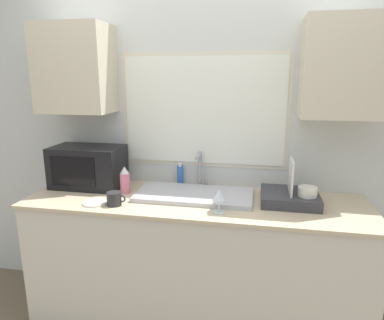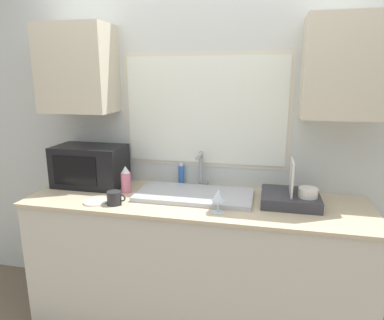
{
  "view_description": "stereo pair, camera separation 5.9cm",
  "coord_description": "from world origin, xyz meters",
  "px_view_note": "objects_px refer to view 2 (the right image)",
  "views": [
    {
      "loc": [
        0.4,
        -1.81,
        1.74
      ],
      "look_at": [
        -0.02,
        0.29,
        1.21
      ],
      "focal_mm": 32.0,
      "sensor_mm": 36.0,
      "label": 1
    },
    {
      "loc": [
        0.45,
        -1.8,
        1.74
      ],
      "look_at": [
        -0.02,
        0.29,
        1.21
      ],
      "focal_mm": 32.0,
      "sensor_mm": 36.0,
      "label": 2
    }
  ],
  "objects_px": {
    "spray_bottle": "(126,180)",
    "wine_glass": "(218,196)",
    "faucet": "(201,167)",
    "mug_near_sink": "(114,198)",
    "dish_rack": "(292,197)",
    "microwave": "(90,166)",
    "soap_bottle": "(181,175)"
  },
  "relations": [
    {
      "from": "mug_near_sink",
      "to": "wine_glass",
      "type": "xyz_separation_m",
      "value": [
        0.67,
        0.01,
        0.06
      ]
    },
    {
      "from": "faucet",
      "to": "mug_near_sink",
      "type": "bearing_deg",
      "value": -136.1
    },
    {
      "from": "dish_rack",
      "to": "wine_glass",
      "type": "distance_m",
      "value": 0.51
    },
    {
      "from": "dish_rack",
      "to": "spray_bottle",
      "type": "xyz_separation_m",
      "value": [
        -1.14,
        -0.02,
        0.04
      ]
    },
    {
      "from": "mug_near_sink",
      "to": "spray_bottle",
      "type": "bearing_deg",
      "value": 95.58
    },
    {
      "from": "microwave",
      "to": "soap_bottle",
      "type": "xyz_separation_m",
      "value": [
        0.66,
        0.17,
        -0.07
      ]
    },
    {
      "from": "soap_bottle",
      "to": "dish_rack",
      "type": "bearing_deg",
      "value": -16.78
    },
    {
      "from": "microwave",
      "to": "soap_bottle",
      "type": "height_order",
      "value": "microwave"
    },
    {
      "from": "faucet",
      "to": "wine_glass",
      "type": "relative_size",
      "value": 1.85
    },
    {
      "from": "faucet",
      "to": "spray_bottle",
      "type": "distance_m",
      "value": 0.55
    },
    {
      "from": "spray_bottle",
      "to": "wine_glass",
      "type": "relative_size",
      "value": 1.33
    },
    {
      "from": "dish_rack",
      "to": "soap_bottle",
      "type": "relative_size",
      "value": 2.12
    },
    {
      "from": "mug_near_sink",
      "to": "wine_glass",
      "type": "bearing_deg",
      "value": 1.01
    },
    {
      "from": "soap_bottle",
      "to": "mug_near_sink",
      "type": "xyz_separation_m",
      "value": [
        -0.32,
        -0.5,
        -0.03
      ]
    },
    {
      "from": "microwave",
      "to": "soap_bottle",
      "type": "bearing_deg",
      "value": 14.12
    },
    {
      "from": "microwave",
      "to": "spray_bottle",
      "type": "relative_size",
      "value": 2.66
    },
    {
      "from": "faucet",
      "to": "wine_glass",
      "type": "bearing_deg",
      "value": -66.56
    },
    {
      "from": "dish_rack",
      "to": "mug_near_sink",
      "type": "xyz_separation_m",
      "value": [
        -1.11,
        -0.26,
        -0.0
      ]
    },
    {
      "from": "dish_rack",
      "to": "faucet",
      "type": "bearing_deg",
      "value": 162.7
    },
    {
      "from": "microwave",
      "to": "wine_glass",
      "type": "distance_m",
      "value": 1.07
    },
    {
      "from": "faucet",
      "to": "mug_near_sink",
      "type": "height_order",
      "value": "faucet"
    },
    {
      "from": "faucet",
      "to": "spray_bottle",
      "type": "relative_size",
      "value": 1.39
    },
    {
      "from": "microwave",
      "to": "dish_rack",
      "type": "xyz_separation_m",
      "value": [
        1.46,
        -0.07,
        -0.1
      ]
    },
    {
      "from": "mug_near_sink",
      "to": "wine_glass",
      "type": "height_order",
      "value": "wine_glass"
    },
    {
      "from": "microwave",
      "to": "mug_near_sink",
      "type": "relative_size",
      "value": 4.14
    },
    {
      "from": "dish_rack",
      "to": "wine_glass",
      "type": "bearing_deg",
      "value": -150.67
    },
    {
      "from": "dish_rack",
      "to": "mug_near_sink",
      "type": "relative_size",
      "value": 2.95
    },
    {
      "from": "spray_bottle",
      "to": "microwave",
      "type": "bearing_deg",
      "value": 164.24
    },
    {
      "from": "faucet",
      "to": "spray_bottle",
      "type": "height_order",
      "value": "faucet"
    },
    {
      "from": "dish_rack",
      "to": "mug_near_sink",
      "type": "bearing_deg",
      "value": -166.83
    },
    {
      "from": "dish_rack",
      "to": "mug_near_sink",
      "type": "height_order",
      "value": "dish_rack"
    },
    {
      "from": "mug_near_sink",
      "to": "faucet",
      "type": "bearing_deg",
      "value": 43.9
    }
  ]
}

